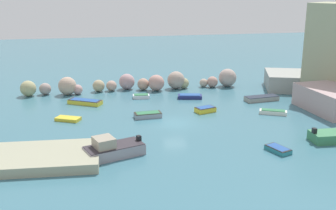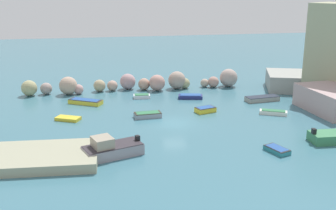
{
  "view_description": "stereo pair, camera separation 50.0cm",
  "coord_description": "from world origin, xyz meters",
  "px_view_note": "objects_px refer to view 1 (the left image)",
  "views": [
    {
      "loc": [
        -9.43,
        -42.7,
        14.86
      ],
      "look_at": [
        0.0,
        3.82,
        1.0
      ],
      "focal_mm": 44.39,
      "sensor_mm": 36.0,
      "label": 1
    },
    {
      "loc": [
        -8.94,
        -42.8,
        14.86
      ],
      "look_at": [
        0.0,
        3.82,
        1.0
      ],
      "focal_mm": 44.39,
      "sensor_mm": 36.0,
      "label": 2
    }
  ],
  "objects_px": {
    "moored_boat_8": "(148,115)",
    "moored_boat_5": "(68,119)",
    "moored_boat_0": "(273,112)",
    "moored_boat_2": "(190,96)",
    "channel_buoy": "(147,96)",
    "moored_boat_6": "(113,149)",
    "stone_dock": "(44,157)",
    "moored_boat_7": "(141,96)",
    "moored_boat_3": "(205,109)",
    "moored_boat_9": "(278,149)",
    "moored_boat_10": "(85,102)",
    "moored_boat_4": "(262,98)"
  },
  "relations": [
    {
      "from": "stone_dock",
      "to": "moored_boat_7",
      "type": "xyz_separation_m",
      "value": [
        11.17,
        19.22,
        -0.18
      ]
    },
    {
      "from": "moored_boat_8",
      "to": "moored_boat_2",
      "type": "bearing_deg",
      "value": 42.93
    },
    {
      "from": "stone_dock",
      "to": "moored_boat_3",
      "type": "relative_size",
      "value": 3.62
    },
    {
      "from": "moored_boat_0",
      "to": "moored_boat_4",
      "type": "xyz_separation_m",
      "value": [
        1.08,
        5.82,
        0.06
      ]
    },
    {
      "from": "moored_boat_10",
      "to": "moored_boat_8",
      "type": "bearing_deg",
      "value": 165.12
    },
    {
      "from": "stone_dock",
      "to": "moored_boat_8",
      "type": "relative_size",
      "value": 2.99
    },
    {
      "from": "moored_boat_7",
      "to": "channel_buoy",
      "type": "bearing_deg",
      "value": 178.25
    },
    {
      "from": "moored_boat_3",
      "to": "moored_boat_9",
      "type": "distance_m",
      "value": 13.61
    },
    {
      "from": "moored_boat_8",
      "to": "moored_boat_5",
      "type": "bearing_deg",
      "value": 172.21
    },
    {
      "from": "channel_buoy",
      "to": "moored_boat_4",
      "type": "distance_m",
      "value": 15.35
    },
    {
      "from": "stone_dock",
      "to": "moored_boat_4",
      "type": "xyz_separation_m",
      "value": [
        26.64,
        14.78,
        -0.12
      ]
    },
    {
      "from": "channel_buoy",
      "to": "moored_boat_6",
      "type": "distance_m",
      "value": 19.98
    },
    {
      "from": "moored_boat_3",
      "to": "moored_boat_6",
      "type": "distance_m",
      "value": 16.45
    },
    {
      "from": "moored_boat_0",
      "to": "moored_boat_10",
      "type": "relative_size",
      "value": 0.73
    },
    {
      "from": "moored_boat_9",
      "to": "moored_boat_4",
      "type": "bearing_deg",
      "value": -38.53
    },
    {
      "from": "moored_boat_10",
      "to": "moored_boat_9",
      "type": "bearing_deg",
      "value": 161.54
    },
    {
      "from": "moored_boat_8",
      "to": "stone_dock",
      "type": "bearing_deg",
      "value": -138.65
    },
    {
      "from": "moored_boat_0",
      "to": "moored_boat_9",
      "type": "distance_m",
      "value": 11.79
    },
    {
      "from": "moored_boat_2",
      "to": "moored_boat_9",
      "type": "bearing_deg",
      "value": -67.16
    },
    {
      "from": "moored_boat_5",
      "to": "stone_dock",
      "type": "bearing_deg",
      "value": 108.01
    },
    {
      "from": "moored_boat_6",
      "to": "moored_boat_3",
      "type": "bearing_deg",
      "value": -155.43
    },
    {
      "from": "moored_boat_6",
      "to": "moored_boat_9",
      "type": "relative_size",
      "value": 2.16
    },
    {
      "from": "moored_boat_0",
      "to": "moored_boat_9",
      "type": "relative_size",
      "value": 1.26
    },
    {
      "from": "moored_boat_9",
      "to": "moored_boat_6",
      "type": "bearing_deg",
      "value": 62.86
    },
    {
      "from": "moored_boat_3",
      "to": "moored_boat_8",
      "type": "bearing_deg",
      "value": -11.68
    },
    {
      "from": "channel_buoy",
      "to": "moored_boat_8",
      "type": "distance_m",
      "value": 8.57
    },
    {
      "from": "moored_boat_8",
      "to": "moored_boat_10",
      "type": "relative_size",
      "value": 0.71
    },
    {
      "from": "moored_boat_2",
      "to": "moored_boat_7",
      "type": "distance_m",
      "value": 6.6
    },
    {
      "from": "channel_buoy",
      "to": "moored_boat_5",
      "type": "distance_m",
      "value": 12.82
    },
    {
      "from": "stone_dock",
      "to": "channel_buoy",
      "type": "xyz_separation_m",
      "value": [
        11.91,
        19.13,
        -0.18
      ]
    },
    {
      "from": "moored_boat_7",
      "to": "moored_boat_10",
      "type": "distance_m",
      "value": 7.63
    },
    {
      "from": "stone_dock",
      "to": "moored_boat_8",
      "type": "height_order",
      "value": "stone_dock"
    },
    {
      "from": "moored_boat_9",
      "to": "moored_boat_10",
      "type": "height_order",
      "value": "moored_boat_10"
    },
    {
      "from": "moored_boat_5",
      "to": "moored_boat_10",
      "type": "relative_size",
      "value": 0.67
    },
    {
      "from": "moored_boat_0",
      "to": "moored_boat_8",
      "type": "xyz_separation_m",
      "value": [
        -14.79,
        1.69,
        0.06
      ]
    },
    {
      "from": "moored_boat_5",
      "to": "channel_buoy",
      "type": "bearing_deg",
      "value": -115.93
    },
    {
      "from": "moored_boat_2",
      "to": "moored_boat_6",
      "type": "bearing_deg",
      "value": -110.12
    },
    {
      "from": "moored_boat_3",
      "to": "moored_boat_7",
      "type": "relative_size",
      "value": 1.15
    },
    {
      "from": "moored_boat_0",
      "to": "moored_boat_2",
      "type": "xyz_separation_m",
      "value": [
        -7.94,
        8.85,
        0.01
      ]
    },
    {
      "from": "stone_dock",
      "to": "moored_boat_2",
      "type": "relative_size",
      "value": 2.77
    },
    {
      "from": "moored_boat_7",
      "to": "moored_boat_8",
      "type": "height_order",
      "value": "moored_boat_8"
    },
    {
      "from": "moored_boat_4",
      "to": "moored_boat_6",
      "type": "xyz_separation_m",
      "value": [
        -20.7,
        -14.71,
        0.39
      ]
    },
    {
      "from": "stone_dock",
      "to": "moored_boat_2",
      "type": "bearing_deg",
      "value": 45.3
    },
    {
      "from": "moored_boat_2",
      "to": "moored_boat_4",
      "type": "xyz_separation_m",
      "value": [
        9.02,
        -3.02,
        0.05
      ]
    },
    {
      "from": "stone_dock",
      "to": "moored_boat_5",
      "type": "bearing_deg",
      "value": 81.34
    },
    {
      "from": "channel_buoy",
      "to": "moored_boat_3",
      "type": "bearing_deg",
      "value": -52.4
    },
    {
      "from": "moored_boat_10",
      "to": "stone_dock",
      "type": "bearing_deg",
      "value": 108.47
    },
    {
      "from": "moored_boat_3",
      "to": "moored_boat_8",
      "type": "relative_size",
      "value": 0.83
    },
    {
      "from": "moored_boat_0",
      "to": "moored_boat_5",
      "type": "height_order",
      "value": "moored_boat_0"
    },
    {
      "from": "moored_boat_2",
      "to": "moored_boat_6",
      "type": "distance_m",
      "value": 21.24
    }
  ]
}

